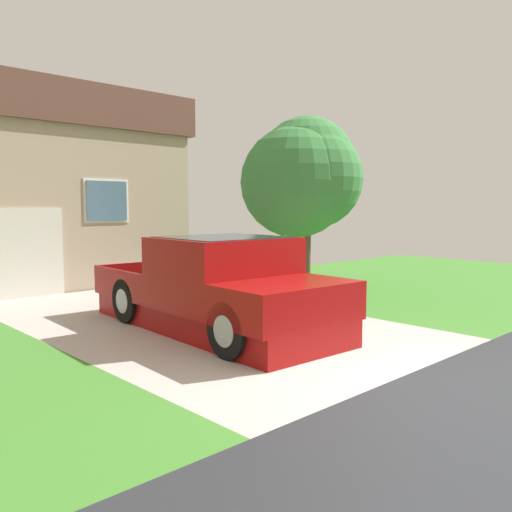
{
  "coord_description": "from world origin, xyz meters",
  "views": [
    {
      "loc": [
        -5.7,
        -3.35,
        2.08
      ],
      "look_at": [
        0.45,
        3.15,
        1.25
      ],
      "focal_mm": 36.95,
      "sensor_mm": 36.0,
      "label": 1
    }
  ],
  "objects_px": {
    "pickup_truck": "(223,290)",
    "neighbor_tree": "(304,176)",
    "handbag": "(289,312)",
    "wheeled_trash_bin": "(217,263)",
    "person_with_hat": "(285,273)"
  },
  "relations": [
    {
      "from": "wheeled_trash_bin",
      "to": "person_with_hat",
      "type": "bearing_deg",
      "value": -112.37
    },
    {
      "from": "wheeled_trash_bin",
      "to": "neighbor_tree",
      "type": "bearing_deg",
      "value": -61.78
    },
    {
      "from": "pickup_truck",
      "to": "wheeled_trash_bin",
      "type": "xyz_separation_m",
      "value": [
        3.25,
        4.15,
        -0.1
      ]
    },
    {
      "from": "handbag",
      "to": "neighbor_tree",
      "type": "height_order",
      "value": "neighbor_tree"
    },
    {
      "from": "pickup_truck",
      "to": "handbag",
      "type": "xyz_separation_m",
      "value": [
        1.55,
        -0.07,
        -0.57
      ]
    },
    {
      "from": "pickup_truck",
      "to": "person_with_hat",
      "type": "bearing_deg",
      "value": -173.63
    },
    {
      "from": "pickup_truck",
      "to": "wheeled_trash_bin",
      "type": "bearing_deg",
      "value": -125.0
    },
    {
      "from": "pickup_truck",
      "to": "handbag",
      "type": "distance_m",
      "value": 1.65
    },
    {
      "from": "handbag",
      "to": "neighbor_tree",
      "type": "distance_m",
      "value": 4.46
    },
    {
      "from": "wheeled_trash_bin",
      "to": "pickup_truck",
      "type": "bearing_deg",
      "value": -128.1
    },
    {
      "from": "pickup_truck",
      "to": "neighbor_tree",
      "type": "bearing_deg",
      "value": -151.51
    },
    {
      "from": "handbag",
      "to": "neighbor_tree",
      "type": "relative_size",
      "value": 0.09
    },
    {
      "from": "pickup_truck",
      "to": "neighbor_tree",
      "type": "distance_m",
      "value": 5.29
    },
    {
      "from": "person_with_hat",
      "to": "neighbor_tree",
      "type": "height_order",
      "value": "neighbor_tree"
    },
    {
      "from": "neighbor_tree",
      "to": "wheeled_trash_bin",
      "type": "xyz_separation_m",
      "value": [
        -1.11,
        2.08,
        -2.24
      ]
    }
  ]
}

